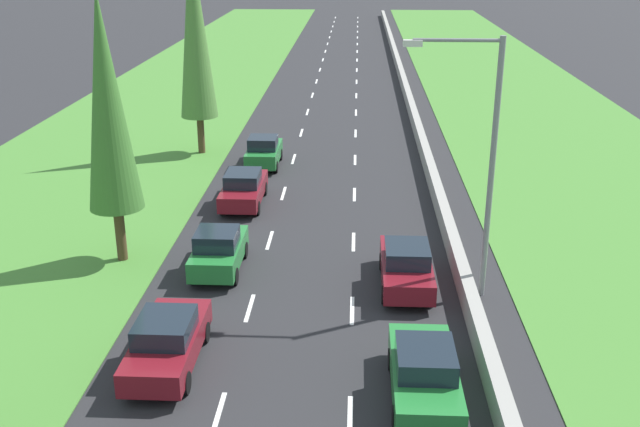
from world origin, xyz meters
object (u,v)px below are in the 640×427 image
maroon_sedan_left_lane_fourth (244,188)px  green_hatchback_left_lane (219,250)px  maroon_sedan_left_lane (167,341)px  maroon_sedan_right_lane (406,266)px  poplar_tree_third (195,26)px  poplar_tree_second (107,103)px  green_sedan_right_lane (424,373)px  green_hatchback_left_lane_fifth (264,152)px  street_light_mast (483,152)px

maroon_sedan_left_lane_fourth → green_hatchback_left_lane: bearing=-88.9°
maroon_sedan_left_lane → maroon_sedan_right_lane: (7.30, 5.65, 0.00)m
green_hatchback_left_lane → poplar_tree_third: poplar_tree_third is taller
maroon_sedan_left_lane_fourth → poplar_tree_second: bearing=-120.1°
green_sedan_right_lane → poplar_tree_third: poplar_tree_third is taller
poplar_tree_third → maroon_sedan_right_lane: bearing=-57.4°
maroon_sedan_left_lane → maroon_sedan_right_lane: size_ratio=1.00×
poplar_tree_third → maroon_sedan_left_lane_fourth: bearing=-66.5°
maroon_sedan_left_lane_fourth → green_hatchback_left_lane_fifth: 6.21m
green_hatchback_left_lane_fifth → poplar_tree_second: (-4.01, -12.79, 5.39)m
maroon_sedan_right_lane → poplar_tree_third: bearing=122.6°
maroon_sedan_left_lane → green_hatchback_left_lane_fifth: bearing=88.9°
maroon_sedan_left_lane_fourth → poplar_tree_third: size_ratio=0.36×
maroon_sedan_left_lane → street_light_mast: size_ratio=0.50×
green_hatchback_left_lane → maroon_sedan_right_lane: 7.04m
maroon_sedan_left_lane_fourth → green_sedan_right_lane: bearing=-64.8°
maroon_sedan_left_lane → poplar_tree_second: (-3.64, 7.43, 5.41)m
maroon_sedan_left_lane_fourth → street_light_mast: size_ratio=0.50×
green_sedan_right_lane → green_hatchback_left_lane_fifth: size_ratio=1.15×
poplar_tree_second → street_light_mast: size_ratio=1.15×
green_sedan_right_lane → maroon_sedan_right_lane: size_ratio=1.00×
green_sedan_right_lane → street_light_mast: street_light_mast is taller
green_hatchback_left_lane → poplar_tree_second: (-3.96, 0.80, 5.39)m
maroon_sedan_left_lane → poplar_tree_third: bearing=99.0°
maroon_sedan_left_lane → green_sedan_right_lane: same height
poplar_tree_second → poplar_tree_third: (0.06, 15.23, 1.03)m
poplar_tree_second → poplar_tree_third: bearing=89.8°
poplar_tree_second → maroon_sedan_left_lane_fourth: bearing=59.9°
maroon_sedan_left_lane → maroon_sedan_right_lane: 9.23m
maroon_sedan_left_lane_fourth → poplar_tree_second: 9.34m
maroon_sedan_left_lane → street_light_mast: bearing=28.0°
green_sedan_right_lane → green_hatchback_left_lane_fifth: bearing=108.0°
maroon_sedan_left_lane → green_hatchback_left_lane: size_ratio=1.15×
poplar_tree_second → green_hatchback_left_lane_fifth: bearing=72.6°
green_hatchback_left_lane → maroon_sedan_left_lane_fourth: green_hatchback_left_lane is taller
green_sedan_right_lane → poplar_tree_second: size_ratio=0.43×
green_sedan_right_lane → green_hatchback_left_lane: size_ratio=1.15×
green_hatchback_left_lane_fifth → poplar_tree_second: 14.45m
poplar_tree_second → green_hatchback_left_lane: bearing=-11.4°
maroon_sedan_left_lane → green_hatchback_left_lane_fifth: (0.37, 20.22, 0.02)m
green_sedan_right_lane → poplar_tree_second: bearing=141.6°
green_hatchback_left_lane_fifth → poplar_tree_second: size_ratio=0.38×
green_hatchback_left_lane_fifth → poplar_tree_third: poplar_tree_third is taller
green_sedan_right_lane → maroon_sedan_left_lane: bearing=170.1°
green_hatchback_left_lane → maroon_sedan_right_lane: green_hatchback_left_lane is taller
maroon_sedan_left_lane_fourth → street_light_mast: bearing=-43.4°
poplar_tree_third → street_light_mast: poplar_tree_third is taller
maroon_sedan_left_lane → street_light_mast: (9.59, 5.10, 4.42)m
green_hatchback_left_lane → street_light_mast: size_ratio=0.43×
green_sedan_right_lane → poplar_tree_third: (-10.95, 23.95, 6.44)m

